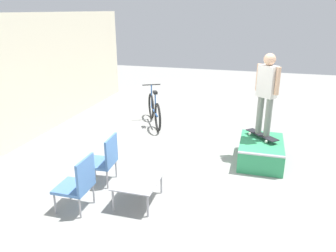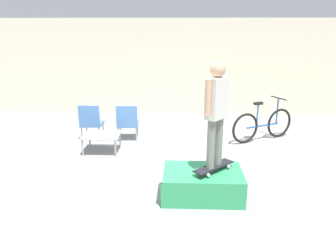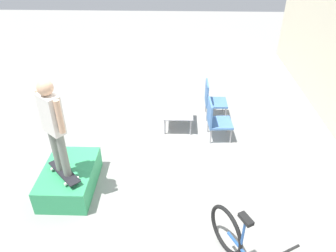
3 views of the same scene
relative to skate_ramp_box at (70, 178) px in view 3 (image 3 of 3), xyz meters
The scene contains 7 objects.
ground_plane 1.58m from the skate_ramp_box, 130.19° to the left, with size 24.00×24.00×0.00m, color gray.
skate_ramp_box is the anchor object (origin of this frame).
skateboard_on_ramp 0.36m from the skate_ramp_box, ahead, with size 0.72×0.70×0.07m.
person_skater 1.34m from the skate_ramp_box, ahead, with size 0.40×0.46×1.71m.
coffee_table 2.91m from the skate_ramp_box, 137.94° to the left, with size 0.83×0.68×0.41m.
patio_chair_left 3.82m from the skate_ramp_box, 133.33° to the left, with size 0.52×0.52×0.91m.
patio_chair_right 3.26m from the skate_ramp_box, 121.41° to the left, with size 0.55×0.55×0.91m.
Camera 3 is at (5.40, 0.71, 4.25)m, focal length 35.00 mm.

